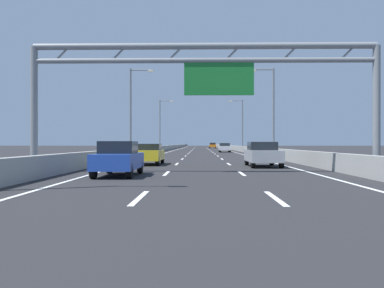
# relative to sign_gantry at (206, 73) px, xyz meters

# --- Properties ---
(ground_plane) EXTENTS (260.00, 260.00, 0.00)m
(ground_plane) POSITION_rel_sign_gantry_xyz_m (-0.09, 78.10, -4.87)
(ground_plane) COLOR #262628
(lane_dash_left_1) EXTENTS (0.16, 3.00, 0.01)m
(lane_dash_left_1) POSITION_rel_sign_gantry_xyz_m (-1.89, -9.40, -4.87)
(lane_dash_left_1) COLOR white
(lane_dash_left_1) RESTS_ON ground_plane
(lane_dash_left_2) EXTENTS (0.16, 3.00, 0.01)m
(lane_dash_left_2) POSITION_rel_sign_gantry_xyz_m (-1.89, -0.40, -4.87)
(lane_dash_left_2) COLOR white
(lane_dash_left_2) RESTS_ON ground_plane
(lane_dash_left_3) EXTENTS (0.16, 3.00, 0.01)m
(lane_dash_left_3) POSITION_rel_sign_gantry_xyz_m (-1.89, 8.60, -4.87)
(lane_dash_left_3) COLOR white
(lane_dash_left_3) RESTS_ON ground_plane
(lane_dash_left_4) EXTENTS (0.16, 3.00, 0.01)m
(lane_dash_left_4) POSITION_rel_sign_gantry_xyz_m (-1.89, 17.60, -4.87)
(lane_dash_left_4) COLOR white
(lane_dash_left_4) RESTS_ON ground_plane
(lane_dash_left_5) EXTENTS (0.16, 3.00, 0.01)m
(lane_dash_left_5) POSITION_rel_sign_gantry_xyz_m (-1.89, 26.60, -4.87)
(lane_dash_left_5) COLOR white
(lane_dash_left_5) RESTS_ON ground_plane
(lane_dash_left_6) EXTENTS (0.16, 3.00, 0.01)m
(lane_dash_left_6) POSITION_rel_sign_gantry_xyz_m (-1.89, 35.60, -4.87)
(lane_dash_left_6) COLOR white
(lane_dash_left_6) RESTS_ON ground_plane
(lane_dash_left_7) EXTENTS (0.16, 3.00, 0.01)m
(lane_dash_left_7) POSITION_rel_sign_gantry_xyz_m (-1.89, 44.60, -4.87)
(lane_dash_left_7) COLOR white
(lane_dash_left_7) RESTS_ON ground_plane
(lane_dash_left_8) EXTENTS (0.16, 3.00, 0.01)m
(lane_dash_left_8) POSITION_rel_sign_gantry_xyz_m (-1.89, 53.60, -4.87)
(lane_dash_left_8) COLOR white
(lane_dash_left_8) RESTS_ON ground_plane
(lane_dash_left_9) EXTENTS (0.16, 3.00, 0.01)m
(lane_dash_left_9) POSITION_rel_sign_gantry_xyz_m (-1.89, 62.60, -4.87)
(lane_dash_left_9) COLOR white
(lane_dash_left_9) RESTS_ON ground_plane
(lane_dash_left_10) EXTENTS (0.16, 3.00, 0.01)m
(lane_dash_left_10) POSITION_rel_sign_gantry_xyz_m (-1.89, 71.60, -4.87)
(lane_dash_left_10) COLOR white
(lane_dash_left_10) RESTS_ON ground_plane
(lane_dash_left_11) EXTENTS (0.16, 3.00, 0.01)m
(lane_dash_left_11) POSITION_rel_sign_gantry_xyz_m (-1.89, 80.60, -4.87)
(lane_dash_left_11) COLOR white
(lane_dash_left_11) RESTS_ON ground_plane
(lane_dash_left_12) EXTENTS (0.16, 3.00, 0.01)m
(lane_dash_left_12) POSITION_rel_sign_gantry_xyz_m (-1.89, 89.60, -4.87)
(lane_dash_left_12) COLOR white
(lane_dash_left_12) RESTS_ON ground_plane
(lane_dash_left_13) EXTENTS (0.16, 3.00, 0.01)m
(lane_dash_left_13) POSITION_rel_sign_gantry_xyz_m (-1.89, 98.60, -4.87)
(lane_dash_left_13) COLOR white
(lane_dash_left_13) RESTS_ON ground_plane
(lane_dash_left_14) EXTENTS (0.16, 3.00, 0.01)m
(lane_dash_left_14) POSITION_rel_sign_gantry_xyz_m (-1.89, 107.60, -4.87)
(lane_dash_left_14) COLOR white
(lane_dash_left_14) RESTS_ON ground_plane
(lane_dash_left_15) EXTENTS (0.16, 3.00, 0.01)m
(lane_dash_left_15) POSITION_rel_sign_gantry_xyz_m (-1.89, 116.60, -4.87)
(lane_dash_left_15) COLOR white
(lane_dash_left_15) RESTS_ON ground_plane
(lane_dash_left_16) EXTENTS (0.16, 3.00, 0.01)m
(lane_dash_left_16) POSITION_rel_sign_gantry_xyz_m (-1.89, 125.60, -4.87)
(lane_dash_left_16) COLOR white
(lane_dash_left_16) RESTS_ON ground_plane
(lane_dash_left_17) EXTENTS (0.16, 3.00, 0.01)m
(lane_dash_left_17) POSITION_rel_sign_gantry_xyz_m (-1.89, 134.60, -4.87)
(lane_dash_left_17) COLOR white
(lane_dash_left_17) RESTS_ON ground_plane
(lane_dash_right_1) EXTENTS (0.16, 3.00, 0.01)m
(lane_dash_right_1) POSITION_rel_sign_gantry_xyz_m (1.71, -9.40, -4.87)
(lane_dash_right_1) COLOR white
(lane_dash_right_1) RESTS_ON ground_plane
(lane_dash_right_2) EXTENTS (0.16, 3.00, 0.01)m
(lane_dash_right_2) POSITION_rel_sign_gantry_xyz_m (1.71, -0.40, -4.87)
(lane_dash_right_2) COLOR white
(lane_dash_right_2) RESTS_ON ground_plane
(lane_dash_right_3) EXTENTS (0.16, 3.00, 0.01)m
(lane_dash_right_3) POSITION_rel_sign_gantry_xyz_m (1.71, 8.60, -4.87)
(lane_dash_right_3) COLOR white
(lane_dash_right_3) RESTS_ON ground_plane
(lane_dash_right_4) EXTENTS (0.16, 3.00, 0.01)m
(lane_dash_right_4) POSITION_rel_sign_gantry_xyz_m (1.71, 17.60, -4.87)
(lane_dash_right_4) COLOR white
(lane_dash_right_4) RESTS_ON ground_plane
(lane_dash_right_5) EXTENTS (0.16, 3.00, 0.01)m
(lane_dash_right_5) POSITION_rel_sign_gantry_xyz_m (1.71, 26.60, -4.87)
(lane_dash_right_5) COLOR white
(lane_dash_right_5) RESTS_ON ground_plane
(lane_dash_right_6) EXTENTS (0.16, 3.00, 0.01)m
(lane_dash_right_6) POSITION_rel_sign_gantry_xyz_m (1.71, 35.60, -4.87)
(lane_dash_right_6) COLOR white
(lane_dash_right_6) RESTS_ON ground_plane
(lane_dash_right_7) EXTENTS (0.16, 3.00, 0.01)m
(lane_dash_right_7) POSITION_rel_sign_gantry_xyz_m (1.71, 44.60, -4.87)
(lane_dash_right_7) COLOR white
(lane_dash_right_7) RESTS_ON ground_plane
(lane_dash_right_8) EXTENTS (0.16, 3.00, 0.01)m
(lane_dash_right_8) POSITION_rel_sign_gantry_xyz_m (1.71, 53.60, -4.87)
(lane_dash_right_8) COLOR white
(lane_dash_right_8) RESTS_ON ground_plane
(lane_dash_right_9) EXTENTS (0.16, 3.00, 0.01)m
(lane_dash_right_9) POSITION_rel_sign_gantry_xyz_m (1.71, 62.60, -4.87)
(lane_dash_right_9) COLOR white
(lane_dash_right_9) RESTS_ON ground_plane
(lane_dash_right_10) EXTENTS (0.16, 3.00, 0.01)m
(lane_dash_right_10) POSITION_rel_sign_gantry_xyz_m (1.71, 71.60, -4.87)
(lane_dash_right_10) COLOR white
(lane_dash_right_10) RESTS_ON ground_plane
(lane_dash_right_11) EXTENTS (0.16, 3.00, 0.01)m
(lane_dash_right_11) POSITION_rel_sign_gantry_xyz_m (1.71, 80.60, -4.87)
(lane_dash_right_11) COLOR white
(lane_dash_right_11) RESTS_ON ground_plane
(lane_dash_right_12) EXTENTS (0.16, 3.00, 0.01)m
(lane_dash_right_12) POSITION_rel_sign_gantry_xyz_m (1.71, 89.60, -4.87)
(lane_dash_right_12) COLOR white
(lane_dash_right_12) RESTS_ON ground_plane
(lane_dash_right_13) EXTENTS (0.16, 3.00, 0.01)m
(lane_dash_right_13) POSITION_rel_sign_gantry_xyz_m (1.71, 98.60, -4.87)
(lane_dash_right_13) COLOR white
(lane_dash_right_13) RESTS_ON ground_plane
(lane_dash_right_14) EXTENTS (0.16, 3.00, 0.01)m
(lane_dash_right_14) POSITION_rel_sign_gantry_xyz_m (1.71, 107.60, -4.87)
(lane_dash_right_14) COLOR white
(lane_dash_right_14) RESTS_ON ground_plane
(lane_dash_right_15) EXTENTS (0.16, 3.00, 0.01)m
(lane_dash_right_15) POSITION_rel_sign_gantry_xyz_m (1.71, 116.60, -4.87)
(lane_dash_right_15) COLOR white
(lane_dash_right_15) RESTS_ON ground_plane
(lane_dash_right_16) EXTENTS (0.16, 3.00, 0.01)m
(lane_dash_right_16) POSITION_rel_sign_gantry_xyz_m (1.71, 125.60, -4.87)
(lane_dash_right_16) COLOR white
(lane_dash_right_16) RESTS_ON ground_plane
(lane_dash_right_17) EXTENTS (0.16, 3.00, 0.01)m
(lane_dash_right_17) POSITION_rel_sign_gantry_xyz_m (1.71, 134.60, -4.87)
(lane_dash_right_17) COLOR white
(lane_dash_right_17) RESTS_ON ground_plane
(edge_line_left) EXTENTS (0.16, 176.00, 0.01)m
(edge_line_left) POSITION_rel_sign_gantry_xyz_m (-5.34, 66.10, -4.87)
(edge_line_left) COLOR white
(edge_line_left) RESTS_ON ground_plane
(edge_line_right) EXTENTS (0.16, 176.00, 0.01)m
(edge_line_right) POSITION_rel_sign_gantry_xyz_m (5.16, 66.10, -4.87)
(edge_line_right) COLOR white
(edge_line_right) RESTS_ON ground_plane
(barrier_left) EXTENTS (0.45, 220.00, 0.95)m
(barrier_left) POSITION_rel_sign_gantry_xyz_m (-6.99, 88.10, -4.40)
(barrier_left) COLOR #9E9E99
(barrier_left) RESTS_ON ground_plane
(barrier_right) EXTENTS (0.45, 220.00, 0.95)m
(barrier_right) POSITION_rel_sign_gantry_xyz_m (6.81, 88.10, -4.40)
(barrier_right) COLOR #9E9E99
(barrier_right) RESTS_ON ground_plane
(sign_gantry) EXTENTS (17.10, 0.36, 6.36)m
(sign_gantry) POSITION_rel_sign_gantry_xyz_m (0.00, 0.00, 0.00)
(sign_gantry) COLOR gray
(sign_gantry) RESTS_ON ground_plane
(streetlamp_left_mid) EXTENTS (2.58, 0.28, 9.50)m
(streetlamp_left_mid) POSITION_rel_sign_gantry_xyz_m (-7.56, 24.71, 0.53)
(streetlamp_left_mid) COLOR slate
(streetlamp_left_mid) RESTS_ON ground_plane
(streetlamp_right_mid) EXTENTS (2.58, 0.28, 9.50)m
(streetlamp_right_mid) POSITION_rel_sign_gantry_xyz_m (7.37, 24.71, 0.53)
(streetlamp_right_mid) COLOR slate
(streetlamp_right_mid) RESTS_ON ground_plane
(streetlamp_left_far) EXTENTS (2.58, 0.28, 9.50)m
(streetlamp_left_far) POSITION_rel_sign_gantry_xyz_m (-7.56, 57.76, 0.53)
(streetlamp_left_far) COLOR slate
(streetlamp_left_far) RESTS_ON ground_plane
(streetlamp_right_far) EXTENTS (2.58, 0.28, 9.50)m
(streetlamp_right_far) POSITION_rel_sign_gantry_xyz_m (7.37, 57.76, 0.53)
(streetlamp_right_far) COLOR slate
(streetlamp_right_far) RESTS_ON ground_plane
(orange_car) EXTENTS (1.84, 4.50, 1.54)m
(orange_car) POSITION_rel_sign_gantry_xyz_m (3.26, 98.08, -4.09)
(orange_car) COLOR orange
(orange_car) RESTS_ON ground_plane
(blue_car) EXTENTS (1.70, 4.15, 1.55)m
(blue_car) POSITION_rel_sign_gantry_xyz_m (-3.91, -1.92, -4.10)
(blue_car) COLOR #2347AD
(blue_car) RESTS_ON ground_plane
(silver_car) EXTENTS (1.86, 4.39, 1.53)m
(silver_car) POSITION_rel_sign_gantry_xyz_m (3.60, 5.58, -4.08)
(silver_car) COLOR #A8ADB2
(silver_car) RESTS_ON ground_plane
(white_car) EXTENTS (1.76, 4.54, 1.46)m
(white_car) POSITION_rel_sign_gantry_xyz_m (3.63, 46.34, -4.12)
(white_car) COLOR silver
(white_car) RESTS_ON ground_plane
(yellow_car) EXTENTS (1.72, 4.60, 1.41)m
(yellow_car) POSITION_rel_sign_gantry_xyz_m (-3.74, 7.87, -4.14)
(yellow_car) COLOR yellow
(yellow_car) RESTS_ON ground_plane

